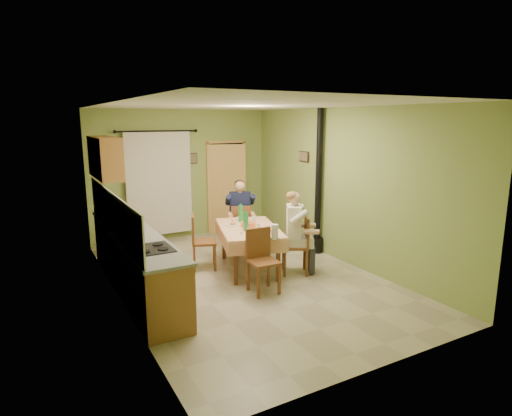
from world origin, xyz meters
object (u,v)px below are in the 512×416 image
chair_near (263,274)px  man_far (240,207)px  chair_far (240,236)px  chair_left (204,252)px  chair_right (296,257)px  stove_flue (318,201)px  dining_table (249,248)px  man_right (296,223)px

chair_near → man_far: (0.67, 2.09, 0.59)m
chair_far → chair_left: bearing=-128.2°
chair_right → stove_flue: size_ratio=0.35×
chair_near → stove_flue: stove_flue is taller
dining_table → chair_right: size_ratio=1.83×
man_right → stove_flue: stove_flue is taller
chair_near → chair_left: chair_left is taller
man_right → dining_table: bearing=76.9°
chair_far → stove_flue: size_ratio=0.33×
stove_flue → man_far: bearing=145.8°
chair_near → chair_right: bearing=-150.9°
chair_right → chair_left: 1.62m
chair_right → man_right: bearing=90.0°
dining_table → chair_near: chair_near is taller
chair_far → man_far: bearing=90.0°
chair_near → chair_left: 1.48m
chair_far → stove_flue: bearing=-13.5°
dining_table → man_right: 0.95m
dining_table → chair_near: size_ratio=1.87×
chair_near → man_right: 1.16m
dining_table → chair_far: bearing=87.3°
chair_far → stove_flue: 1.69m
man_right → stove_flue: 1.30m
chair_right → chair_left: chair_right is taller
chair_left → man_far: bearing=142.4°
chair_near → chair_far: bearing=-105.3°
chair_near → man_right: bearing=-150.2°
man_far → dining_table: bearing=-89.1°
chair_far → man_right: 1.74m
man_far → man_right: 1.64m
chair_far → chair_right: size_ratio=0.95×
dining_table → chair_left: bearing=164.4°
stove_flue → man_right: bearing=-143.5°
dining_table → chair_far: chair_far is taller
chair_left → man_far: man_far is taller
man_far → man_right: bearing=-62.1°
chair_left → man_far: 1.38m
chair_right → man_far: bearing=37.0°
chair_far → chair_near: bearing=-87.5°
chair_far → chair_near: size_ratio=0.97×
chair_near → stove_flue: (1.93, 1.23, 0.73)m
chair_right → man_right: 0.59m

